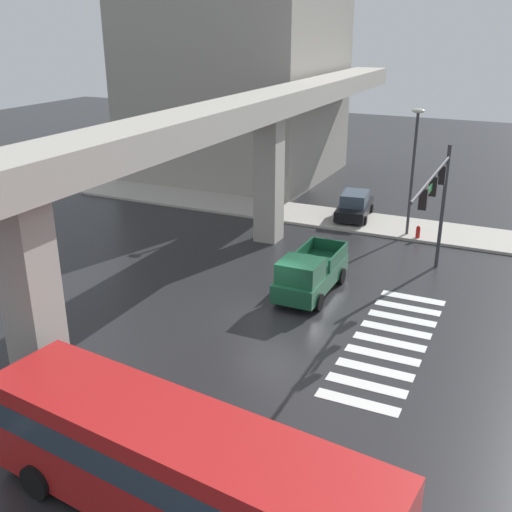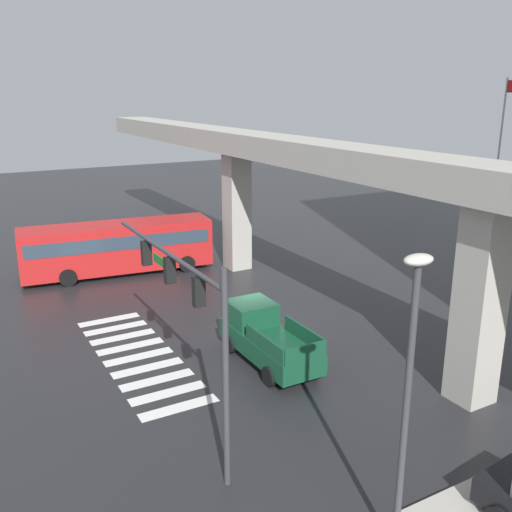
% 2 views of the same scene
% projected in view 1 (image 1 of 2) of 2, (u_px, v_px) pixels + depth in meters
% --- Properties ---
extents(ground_plane, '(120.00, 120.00, 0.00)m').
position_uv_depth(ground_plane, '(265.00, 316.00, 25.50)').
color(ground_plane, '#232326').
extents(crosswalk_stripes, '(9.35, 2.80, 0.01)m').
position_uv_depth(crosswalk_stripes, '(389.00, 342.00, 23.40)').
color(crosswalk_stripes, silver).
rests_on(crosswalk_stripes, ground).
extents(elevated_overpass, '(57.68, 2.47, 8.15)m').
position_uv_depth(elevated_overpass, '(181.00, 141.00, 24.43)').
color(elevated_overpass, '#ADA89E').
rests_on(elevated_overpass, ground).
extents(sidewalk_east, '(4.00, 36.00, 0.15)m').
position_uv_depth(sidewalk_east, '(327.00, 218.00, 37.99)').
color(sidewalk_east, '#ADA89E').
rests_on(sidewalk_east, ground).
extents(pickup_truck, '(5.10, 2.09, 2.08)m').
position_uv_depth(pickup_truck, '(309.00, 275.00, 27.06)').
color(pickup_truck, '#14472D').
rests_on(pickup_truck, ground).
extents(city_bus, '(3.73, 11.01, 2.99)m').
position_uv_depth(city_bus, '(179.00, 467.00, 14.33)').
color(city_bus, red).
rests_on(city_bus, ground).
extents(sedan_black, '(4.48, 2.34, 1.72)m').
position_uv_depth(sedan_black, '(355.00, 206.00, 37.70)').
color(sedan_black, black).
rests_on(sedan_black, ground).
extents(traffic_signal_mast, '(8.69, 0.32, 6.20)m').
position_uv_depth(traffic_signal_mast, '(436.00, 192.00, 26.69)').
color(traffic_signal_mast, '#38383D').
rests_on(traffic_signal_mast, ground).
extents(street_lamp_near_corner, '(0.44, 0.70, 7.24)m').
position_uv_depth(street_lamp_near_corner, '(414.00, 158.00, 33.28)').
color(street_lamp_near_corner, '#38383D').
rests_on(street_lamp_near_corner, ground).
extents(street_lamp_mid_block, '(0.44, 0.70, 7.24)m').
position_uv_depth(street_lamp_mid_block, '(261.00, 145.00, 36.96)').
color(street_lamp_mid_block, '#38383D').
rests_on(street_lamp_mid_block, ground).
extents(fire_hydrant, '(0.24, 0.24, 0.85)m').
position_uv_depth(fire_hydrant, '(418.00, 233.00, 34.16)').
color(fire_hydrant, red).
rests_on(fire_hydrant, ground).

